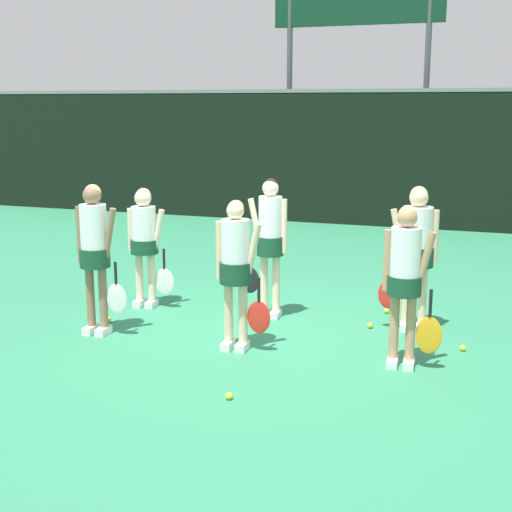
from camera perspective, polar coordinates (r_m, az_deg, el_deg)
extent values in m
plane|color=#2D7F56|center=(8.68, -0.10, -6.10)|extent=(140.00, 140.00, 0.00)
cube|color=black|center=(16.16, 9.56, 7.55)|extent=(60.00, 0.06, 2.95)
cube|color=slate|center=(16.11, 9.76, 12.93)|extent=(60.00, 0.08, 0.08)
cylinder|color=#515156|center=(18.50, 2.69, 13.06)|extent=(0.14, 0.14, 6.05)
cylinder|color=#515156|center=(17.82, 13.45, 12.79)|extent=(0.14, 0.14, 6.05)
cylinder|color=#8C664C|center=(8.68, -12.12, -3.42)|extent=(0.10, 0.10, 0.85)
cylinder|color=#8C664C|center=(8.77, -13.10, -3.32)|extent=(0.10, 0.10, 0.85)
cube|color=white|center=(8.77, -12.10, -5.88)|extent=(0.12, 0.24, 0.09)
cube|color=white|center=(8.85, -13.08, -5.76)|extent=(0.12, 0.24, 0.09)
cylinder|color=#16422B|center=(8.61, -12.76, -0.12)|extent=(0.36, 0.36, 0.23)
cylinder|color=white|center=(8.55, -12.85, 1.69)|extent=(0.31, 0.31, 0.71)
sphere|color=#8C664C|center=(8.48, -13.00, 4.76)|extent=(0.21, 0.21, 0.21)
sphere|color=#D8B772|center=(8.50, -12.94, 4.96)|extent=(0.20, 0.20, 0.20)
cylinder|color=#8C664C|center=(8.46, -11.70, 1.55)|extent=(0.22, 0.08, 0.68)
cylinder|color=#8C664C|center=(8.65, -13.91, 1.67)|extent=(0.08, 0.08, 0.68)
cylinder|color=black|center=(8.49, -11.17, -1.33)|extent=(0.03, 0.03, 0.26)
ellipsoid|color=silver|center=(8.57, -11.08, -3.38)|extent=(0.26, 0.03, 0.37)
cylinder|color=beige|center=(7.96, -1.05, -4.76)|extent=(0.10, 0.10, 0.80)
cylinder|color=beige|center=(8.01, -2.22, -4.66)|extent=(0.10, 0.10, 0.80)
cube|color=white|center=(8.04, -1.10, -7.25)|extent=(0.12, 0.24, 0.09)
cube|color=white|center=(8.10, -2.27, -7.13)|extent=(0.12, 0.24, 0.09)
cylinder|color=#16422B|center=(7.86, -1.66, -1.32)|extent=(0.36, 0.36, 0.24)
cylinder|color=white|center=(7.80, -1.67, 0.49)|extent=(0.31, 0.31, 0.68)
sphere|color=beige|center=(7.73, -1.69, 3.65)|extent=(0.19, 0.19, 0.19)
sphere|color=#D8B772|center=(7.74, -1.64, 3.85)|extent=(0.18, 0.18, 0.18)
cylinder|color=beige|center=(7.75, -0.29, 0.31)|extent=(0.21, 0.08, 0.64)
cylinder|color=beige|center=(7.87, -2.95, 0.48)|extent=(0.08, 0.08, 0.64)
cylinder|color=black|center=(7.80, 0.23, -2.69)|extent=(0.03, 0.03, 0.27)
ellipsoid|color=red|center=(7.89, 0.23, -4.93)|extent=(0.27, 0.03, 0.37)
cylinder|color=tan|center=(7.62, 12.26, -5.80)|extent=(0.10, 0.10, 0.81)
cylinder|color=tan|center=(7.63, 10.98, -5.72)|extent=(0.10, 0.10, 0.81)
cube|color=white|center=(7.71, 12.12, -8.41)|extent=(0.12, 0.25, 0.09)
cube|color=white|center=(7.72, 10.85, -8.33)|extent=(0.12, 0.25, 0.09)
cylinder|color=#16422B|center=(7.49, 11.77, -2.29)|extent=(0.35, 0.35, 0.20)
cylinder|color=white|center=(7.43, 11.86, -0.31)|extent=(0.31, 0.31, 0.67)
sphere|color=tan|center=(7.35, 12.01, 3.02)|extent=(0.20, 0.20, 0.20)
sphere|color=#D8B772|center=(7.37, 12.03, 3.24)|extent=(0.19, 0.19, 0.19)
cylinder|color=tan|center=(7.43, 13.35, -0.50)|extent=(0.21, 0.09, 0.64)
cylinder|color=tan|center=(7.45, 10.44, -0.33)|extent=(0.08, 0.08, 0.64)
cylinder|color=black|center=(7.51, 13.80, -3.68)|extent=(0.03, 0.03, 0.29)
ellipsoid|color=orange|center=(7.60, 13.66, -6.19)|extent=(0.27, 0.03, 0.40)
cylinder|color=beige|center=(9.75, -8.34, -1.84)|extent=(0.10, 0.10, 0.77)
cylinder|color=beige|center=(9.81, -9.31, -1.78)|extent=(0.10, 0.10, 0.77)
cube|color=white|center=(9.81, -8.35, -3.80)|extent=(0.13, 0.25, 0.09)
cube|color=white|center=(9.87, -9.31, -3.72)|extent=(0.13, 0.25, 0.09)
cylinder|color=#16422B|center=(9.68, -8.91, 0.77)|extent=(0.37, 0.37, 0.19)
cylinder|color=white|center=(9.64, -8.96, 2.15)|extent=(0.33, 0.33, 0.61)
sphere|color=beige|center=(9.58, -9.04, 4.60)|extent=(0.22, 0.22, 0.22)
sphere|color=#D8B772|center=(9.59, -9.00, 4.78)|extent=(0.21, 0.21, 0.21)
cylinder|color=beige|center=(9.57, -7.84, 2.02)|extent=(0.20, 0.09, 0.58)
cylinder|color=beige|center=(9.72, -10.00, 2.11)|extent=(0.08, 0.08, 0.58)
cylinder|color=black|center=(9.59, -7.37, -0.21)|extent=(0.03, 0.03, 0.27)
ellipsoid|color=silver|center=(9.66, -7.32, -2.05)|extent=(0.28, 0.03, 0.37)
cylinder|color=beige|center=(9.16, 1.63, -2.34)|extent=(0.10, 0.10, 0.85)
cylinder|color=beige|center=(9.20, 0.64, -2.27)|extent=(0.10, 0.10, 0.85)
cube|color=white|center=(9.23, 1.57, -4.68)|extent=(0.13, 0.25, 0.09)
cube|color=white|center=(9.27, 0.59, -4.60)|extent=(0.13, 0.25, 0.09)
cylinder|color=#16422B|center=(9.07, 1.15, 0.83)|extent=(0.34, 0.34, 0.24)
cylinder|color=white|center=(9.02, 1.15, 2.53)|extent=(0.30, 0.30, 0.72)
sphere|color=beige|center=(8.95, 1.16, 5.45)|extent=(0.21, 0.21, 0.21)
sphere|color=black|center=(8.97, 1.20, 5.63)|extent=(0.19, 0.19, 0.19)
cylinder|color=beige|center=(9.07, 0.00, 2.51)|extent=(0.22, 0.09, 0.68)
cylinder|color=beige|center=(8.98, 2.26, 2.40)|extent=(0.08, 0.08, 0.68)
cylinder|color=black|center=(9.15, -0.52, -0.10)|extent=(0.03, 0.03, 0.25)
ellipsoid|color=black|center=(9.22, -0.52, -1.93)|extent=(0.27, 0.03, 0.35)
cylinder|color=beige|center=(8.86, 13.18, -3.23)|extent=(0.10, 0.10, 0.84)
cylinder|color=beige|center=(8.86, 11.90, -3.17)|extent=(0.10, 0.10, 0.84)
cube|color=white|center=(8.93, 13.06, -5.58)|extent=(0.14, 0.25, 0.09)
cube|color=white|center=(8.93, 11.79, -5.52)|extent=(0.14, 0.25, 0.09)
cylinder|color=#16422B|center=(8.74, 12.69, -0.02)|extent=(0.41, 0.41, 0.24)
cylinder|color=white|center=(8.69, 12.76, 1.63)|extent=(0.36, 0.36, 0.68)
sphere|color=beige|center=(8.62, 12.90, 4.59)|extent=(0.22, 0.22, 0.22)
sphere|color=#D8B772|center=(8.64, 12.91, 4.79)|extent=(0.21, 0.21, 0.21)
cylinder|color=beige|center=(8.70, 11.31, 1.61)|extent=(0.22, 0.10, 0.65)
cylinder|color=beige|center=(8.70, 14.14, 1.48)|extent=(0.08, 0.08, 0.65)
cylinder|color=black|center=(8.76, 10.68, -1.03)|extent=(0.03, 0.03, 0.27)
ellipsoid|color=red|center=(8.84, 10.60, -3.03)|extent=(0.27, 0.03, 0.37)
sphere|color=#CCE033|center=(8.92, 9.09, -5.50)|extent=(0.07, 0.07, 0.07)
sphere|color=#CCE033|center=(9.24, -11.71, -5.00)|extent=(0.07, 0.07, 0.07)
sphere|color=#CCE033|center=(6.79, -2.18, -11.13)|extent=(0.07, 0.07, 0.07)
sphere|color=#CCE033|center=(8.35, 16.21, -7.08)|extent=(0.07, 0.07, 0.07)
sphere|color=#CCE033|center=(9.57, 10.40, -4.34)|extent=(0.07, 0.07, 0.07)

